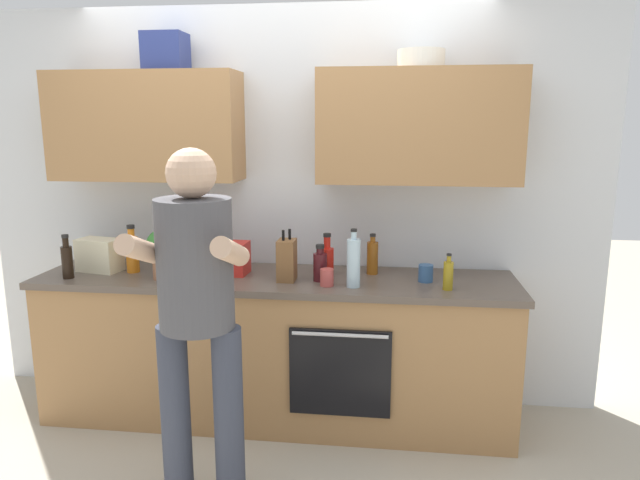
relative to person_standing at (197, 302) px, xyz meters
name	(u,v)px	position (x,y,z in m)	size (l,w,h in m)	color
ground_plane	(277,415)	(0.19, 0.85, -1.00)	(12.00, 12.00, 0.00)	#B2A893
back_wall_unit	(282,172)	(0.19, 1.12, 0.49)	(4.00, 0.38, 2.50)	silver
counter	(276,348)	(0.19, 0.84, -0.55)	(2.84, 0.67, 0.90)	#A37547
person_standing	(197,302)	(0.00, 0.00, 0.00)	(0.49, 0.45, 1.69)	#383D4C
bottle_juice	(132,252)	(-0.69, 0.84, 0.02)	(0.08, 0.08, 0.29)	orange
bottle_hotsauce	(327,259)	(0.49, 0.91, 0.00)	(0.08, 0.08, 0.26)	red
bottle_oil	(448,275)	(1.18, 0.69, -0.02)	(0.05, 0.05, 0.20)	olive
bottle_soy	(67,260)	(-1.01, 0.66, 0.01)	(0.06, 0.06, 0.26)	black
bottle_wine	(320,265)	(0.47, 0.79, -0.01)	(0.08, 0.08, 0.21)	#471419
bottle_water	(354,262)	(0.66, 0.69, 0.04)	(0.08, 0.08, 0.33)	silver
bottle_syrup	(372,257)	(0.76, 0.98, 0.00)	(0.07, 0.07, 0.25)	#8C4C14
cup_ceramic	(327,277)	(0.52, 0.69, -0.06)	(0.08, 0.08, 0.10)	#BF4C47
cup_coffee	(195,267)	(-0.29, 0.81, -0.05)	(0.07, 0.07, 0.11)	white
cup_tea	(426,273)	(1.07, 0.84, -0.05)	(0.08, 0.08, 0.10)	#33598C
knife_block	(287,260)	(0.27, 0.78, 0.02)	(0.10, 0.14, 0.30)	brown
potted_herb	(163,251)	(-0.44, 0.72, 0.06)	(0.20, 0.20, 0.30)	#9E6647
grocery_bag_rice	(100,255)	(-0.91, 0.85, 0.00)	(0.26, 0.15, 0.20)	beige
grocery_bag_crisps	(234,258)	(-0.07, 0.88, -0.01)	(0.17, 0.17, 0.19)	red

